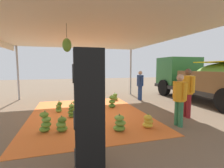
% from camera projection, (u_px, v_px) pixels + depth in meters
% --- Properties ---
extents(ground_plane, '(40.00, 40.00, 0.00)m').
position_uv_depth(ground_plane, '(157.00, 108.00, 7.15)').
color(ground_plane, brown).
extents(tarp_orange, '(5.58, 4.22, 0.01)m').
position_uv_depth(tarp_orange, '(88.00, 113.00, 6.33)').
color(tarp_orange, orange).
rests_on(tarp_orange, ground).
extents(tent_canopy, '(8.00, 7.00, 3.00)m').
position_uv_depth(tent_canopy, '(85.00, 36.00, 6.00)').
color(tent_canopy, '#9EA0A5').
rests_on(tent_canopy, ground).
extents(banana_bunch_0, '(0.36, 0.37, 0.60)m').
position_uv_depth(banana_bunch_0, '(45.00, 123.00, 4.50)').
color(banana_bunch_0, '#60932D').
rests_on(banana_bunch_0, tarp_orange).
extents(banana_bunch_1, '(0.30, 0.31, 0.47)m').
position_uv_depth(banana_bunch_1, '(59.00, 107.00, 6.49)').
color(banana_bunch_1, '#75A83D').
rests_on(banana_bunch_1, tarp_orange).
extents(banana_bunch_2, '(0.38, 0.37, 0.58)m').
position_uv_depth(banana_bunch_2, '(112.00, 102.00, 7.20)').
color(banana_bunch_2, '#477523').
rests_on(banana_bunch_2, tarp_orange).
extents(banana_bunch_3, '(0.35, 0.35, 0.41)m').
position_uv_depth(banana_bunch_3, '(115.00, 97.00, 8.95)').
color(banana_bunch_3, '#6B9E38').
rests_on(banana_bunch_3, tarp_orange).
extents(banana_bunch_4, '(0.41, 0.41, 0.46)m').
position_uv_depth(banana_bunch_4, '(62.00, 125.00, 4.51)').
color(banana_bunch_4, '#518428').
rests_on(banana_bunch_4, tarp_orange).
extents(banana_bunch_5, '(0.35, 0.37, 0.54)m').
position_uv_depth(banana_bunch_5, '(75.00, 107.00, 6.36)').
color(banana_bunch_5, '#6B9E38').
rests_on(banana_bunch_5, tarp_orange).
extents(banana_bunch_6, '(0.38, 0.38, 0.43)m').
position_uv_depth(banana_bunch_6, '(148.00, 122.00, 4.82)').
color(banana_bunch_6, gold).
rests_on(banana_bunch_6, tarp_orange).
extents(banana_bunch_7, '(0.33, 0.32, 0.56)m').
position_uv_depth(banana_bunch_7, '(89.00, 103.00, 6.95)').
color(banana_bunch_7, gold).
rests_on(banana_bunch_7, tarp_orange).
extents(banana_bunch_8, '(0.33, 0.33, 0.54)m').
position_uv_depth(banana_bunch_8, '(71.00, 111.00, 5.80)').
color(banana_bunch_8, '#518428').
rests_on(banana_bunch_8, tarp_orange).
extents(banana_bunch_9, '(0.46, 0.49, 0.48)m').
position_uv_depth(banana_bunch_9, '(120.00, 124.00, 4.60)').
color(banana_bunch_9, '#60932D').
rests_on(banana_bunch_9, tarp_orange).
extents(cargo_truck_main, '(6.33, 2.58, 2.40)m').
position_uv_depth(cargo_truck_main, '(205.00, 77.00, 8.67)').
color(cargo_truck_main, '#2D2D2D').
rests_on(cargo_truck_main, ground).
extents(worker_0, '(0.63, 0.39, 1.73)m').
position_uv_depth(worker_0, '(187.00, 89.00, 5.79)').
color(worker_0, maroon).
rests_on(worker_0, ground).
extents(worker_1, '(0.58, 0.35, 1.58)m').
position_uv_depth(worker_1, '(179.00, 96.00, 4.92)').
color(worker_1, '#337A4C').
rests_on(worker_1, ground).
extents(worker_2, '(0.58, 0.36, 1.59)m').
position_uv_depth(worker_2, '(140.00, 83.00, 8.87)').
color(worker_2, navy).
rests_on(worker_2, ground).
extents(speaker_stack, '(0.49, 0.49, 2.07)m').
position_uv_depth(speaker_stack, '(89.00, 112.00, 2.72)').
color(speaker_stack, black).
rests_on(speaker_stack, ground).
extents(crate_0, '(0.39, 0.39, 0.33)m').
position_uv_depth(crate_0, '(88.00, 94.00, 9.79)').
color(crate_0, '#B78947').
rests_on(crate_0, ground).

